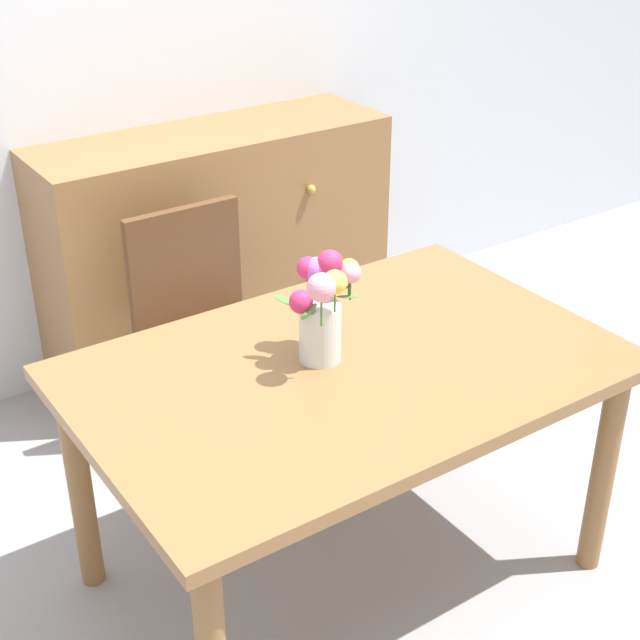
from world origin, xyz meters
name	(u,v)px	position (x,y,z in m)	size (l,w,h in m)	color
ground_plane	(343,570)	(0.00, 0.00, 0.00)	(12.00, 12.00, 0.00)	#939399
back_wall	(92,21)	(0.00, 1.60, 1.40)	(7.00, 0.10, 2.80)	silver
dining_table	(346,392)	(0.00, 0.00, 0.65)	(1.46, 0.96, 0.75)	olive
chair_far	(203,320)	(-0.02, 0.82, 0.52)	(0.42, 0.42, 0.90)	brown
dresser	(218,253)	(0.32, 1.33, 0.50)	(1.40, 0.47, 1.00)	olive
flower_vase	(322,303)	(-0.03, 0.07, 0.91)	(0.23, 0.23, 0.30)	silver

